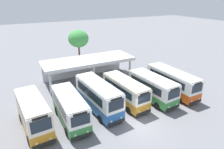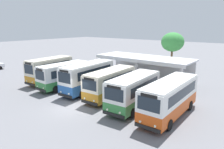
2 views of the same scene
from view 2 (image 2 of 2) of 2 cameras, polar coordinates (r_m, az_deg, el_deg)
The scene contains 13 objects.
ground_plane at distance 20.76m, azimuth -11.07°, elevation -9.02°, with size 180.00×180.00×0.00m, color slate.
city_bus_nearest_orange at distance 30.14m, azimuth -16.62°, elevation 1.40°, with size 2.68×6.87×3.39m.
city_bus_second_in_row at distance 27.15m, azimuth -13.01°, elevation 0.04°, with size 2.30×6.99×3.11m.
city_bus_middle_cream at distance 25.02m, azimuth -6.61°, elevation -0.45°, with size 2.79×7.78×3.42m.
city_bus_fourth_amber at distance 22.70m, azimuth -0.44°, elevation -2.20°, with size 2.66×7.31×3.12m.
city_bus_fifth_blue at distance 20.10m, azimuth 5.98°, elevation -4.29°, with size 2.82×7.20×3.15m.
city_bus_far_end_green at distance 18.77m, azimuth 15.54°, elevation -5.94°, with size 2.45×8.13×3.20m.
terminal_canopy at distance 30.98m, azimuth 9.21°, elevation 3.50°, with size 13.91×5.07×3.40m.
waiting_chair_end_by_column at distance 31.13m, azimuth 6.45°, elevation -0.29°, with size 0.45×0.45×0.86m.
waiting_chair_second_from_end at distance 30.86m, azimuth 7.39°, elevation -0.44°, with size 0.45×0.45×0.86m.
waiting_chair_middle_seat at distance 30.44m, azimuth 8.18°, elevation -0.65°, with size 0.45×0.45×0.86m.
waiting_chair_fourth_seat at distance 30.17m, azimuth 9.15°, elevation -0.82°, with size 0.45×0.45×0.86m.
roadside_tree_behind_canopy at distance 36.33m, azimuth 16.22°, elevation 8.48°, with size 3.72×3.72×6.68m.
Camera 2 is at (14.86, -12.23, 7.81)m, focal length 33.45 mm.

